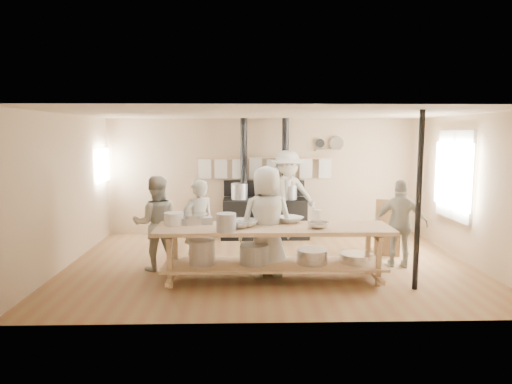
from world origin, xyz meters
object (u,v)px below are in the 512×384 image
at_px(cook_far_left, 199,225).
at_px(chair, 387,238).
at_px(stove, 264,214).
at_px(cook_by_window, 287,195).
at_px(cook_center, 267,221).
at_px(cook_right, 401,224).
at_px(prep_table, 273,248).
at_px(cook_left, 156,223).
at_px(roasting_pan, 197,220).

bearing_deg(cook_far_left, chair, 162.89).
height_order(stove, chair, stove).
height_order(stove, cook_by_window, stove).
xyz_separation_m(stove, cook_by_window, (0.49, -0.17, 0.43)).
xyz_separation_m(cook_center, cook_right, (2.30, 0.42, -0.13)).
bearing_deg(cook_far_left, prep_table, 120.16).
bearing_deg(cook_right, stove, -32.57).
distance_m(prep_table, cook_right, 2.33).
distance_m(stove, cook_by_window, 0.68).
relative_size(cook_left, chair, 1.57).
xyz_separation_m(stove, cook_far_left, (-1.20, -2.41, 0.24)).
height_order(prep_table, cook_right, cook_right).
distance_m(prep_table, chair, 2.80).
distance_m(cook_center, cook_right, 2.34).
xyz_separation_m(prep_table, cook_far_left, (-1.20, 0.61, 0.24)).
relative_size(prep_table, cook_far_left, 2.37).
bearing_deg(stove, cook_far_left, -116.50).
relative_size(cook_far_left, cook_by_window, 0.80).
height_order(cook_far_left, roasting_pan, cook_far_left).
height_order(cook_left, roasting_pan, cook_left).
height_order(cook_right, chair, cook_right).
xyz_separation_m(cook_center, chair, (2.37, 1.34, -0.59)).
xyz_separation_m(prep_table, chair, (2.29, 1.60, -0.22)).
height_order(prep_table, roasting_pan, roasting_pan).
relative_size(stove, chair, 2.60).
bearing_deg(cook_center, cook_right, 176.86).
distance_m(cook_right, chair, 1.03).
bearing_deg(stove, prep_table, -90.04).
bearing_deg(cook_center, cook_far_left, -30.95).
distance_m(prep_table, cook_far_left, 1.37).
xyz_separation_m(cook_left, cook_by_window, (2.40, 2.21, 0.17)).
distance_m(stove, cook_center, 2.78).
height_order(cook_left, chair, cook_left).
height_order(stove, cook_far_left, stove).
bearing_deg(roasting_pan, cook_right, 6.38).
xyz_separation_m(stove, roasting_pan, (-1.20, -2.72, 0.38)).
height_order(cook_far_left, cook_by_window, cook_by_window).
height_order(cook_left, cook_right, cook_left).
relative_size(prep_table, roasting_pan, 7.53).
bearing_deg(cook_center, cook_left, -25.40).
height_order(cook_far_left, chair, cook_far_left).
xyz_separation_m(prep_table, cook_by_window, (0.49, 2.85, 0.43)).
xyz_separation_m(stove, chair, (2.29, -1.42, -0.23)).
xyz_separation_m(cook_far_left, cook_center, (1.12, -0.35, 0.12)).
relative_size(cook_far_left, cook_left, 0.97).
distance_m(cook_far_left, roasting_pan, 0.34).
distance_m(cook_right, roasting_pan, 3.44).
bearing_deg(prep_table, cook_center, 108.12).
bearing_deg(cook_by_window, chair, -38.42).
bearing_deg(cook_left, cook_right, 168.36).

